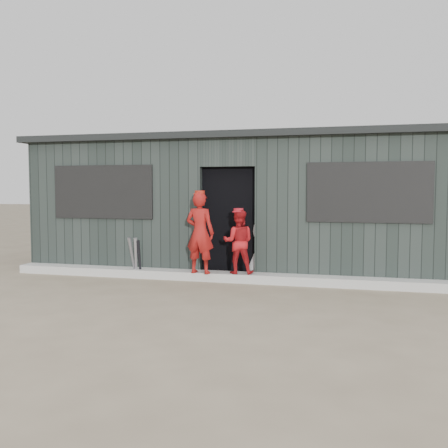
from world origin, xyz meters
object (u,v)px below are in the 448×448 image
(player_red_right, at_px, (238,242))
(dugout, at_px, (245,204))
(bat_right, at_px, (139,259))
(bat_left, at_px, (136,258))
(bat_mid, at_px, (132,257))
(player_grey_back, at_px, (260,241))
(player_red_left, at_px, (200,233))

(player_red_right, distance_m, dugout, 1.84)
(bat_right, bearing_deg, player_red_right, 1.45)
(bat_left, bearing_deg, bat_right, 19.34)
(bat_mid, height_order, player_grey_back, player_grey_back)
(bat_left, bearing_deg, bat_mid, 176.09)
(bat_mid, distance_m, dugout, 2.62)
(bat_mid, xyz_separation_m, player_red_left, (1.30, -0.08, 0.48))
(bat_right, bearing_deg, bat_mid, -173.20)
(dugout, bearing_deg, bat_mid, -133.40)
(bat_mid, relative_size, dugout, 0.09)
(bat_mid, distance_m, player_red_right, 1.98)
(bat_right, height_order, player_red_right, player_red_right)
(player_grey_back, bearing_deg, bat_mid, -11.52)
(bat_left, relative_size, player_red_left, 0.53)
(bat_left, xyz_separation_m, player_grey_back, (2.17, 0.58, 0.30))
(bat_mid, bearing_deg, dugout, 46.60)
(player_red_right, bearing_deg, dugout, -90.31)
(player_red_left, xyz_separation_m, player_grey_back, (0.94, 0.66, -0.19))
(player_red_left, bearing_deg, player_red_right, -159.53)
(player_grey_back, bearing_deg, player_red_right, 34.84)
(bat_left, relative_size, bat_mid, 0.98)
(player_grey_back, xyz_separation_m, dugout, (-0.55, 1.21, 0.62))
(player_red_left, distance_m, player_red_right, 0.68)
(bat_right, bearing_deg, player_grey_back, 14.95)
(bat_mid, xyz_separation_m, dugout, (1.69, 1.79, 0.91))
(bat_left, xyz_separation_m, bat_mid, (-0.07, 0.00, 0.00))
(bat_left, relative_size, bat_right, 1.07)
(player_red_right, bearing_deg, bat_right, -7.48)
(bat_right, relative_size, player_grey_back, 0.52)
(dugout, bearing_deg, player_red_right, -81.38)
(bat_left, distance_m, bat_right, 0.07)
(bat_right, bearing_deg, dugout, 48.62)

